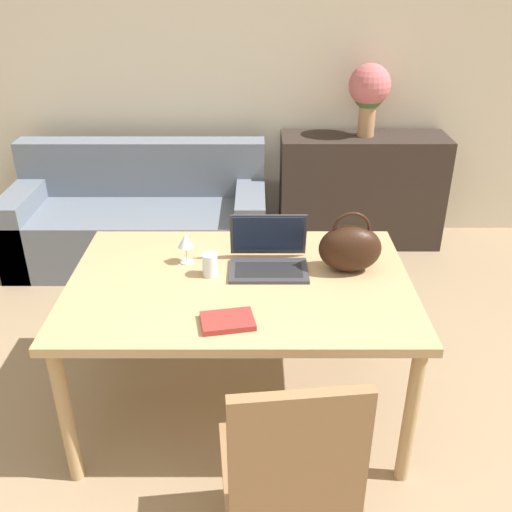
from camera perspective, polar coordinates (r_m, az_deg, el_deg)
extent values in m
cube|color=beige|center=(4.37, 0.23, 19.29)|extent=(10.00, 0.06, 2.70)
cube|color=tan|center=(2.54, -1.46, -2.80)|extent=(1.52, 1.01, 0.04)
cylinder|color=tan|center=(2.52, -18.33, -14.93)|extent=(0.06, 0.06, 0.68)
cylinder|color=tan|center=(2.47, 15.33, -15.26)|extent=(0.06, 0.06, 0.68)
cylinder|color=tan|center=(3.20, -13.80, -4.21)|extent=(0.06, 0.06, 0.68)
cylinder|color=tan|center=(3.17, 11.61, -4.30)|extent=(0.06, 0.06, 0.68)
cube|color=olive|center=(2.11, 3.13, -20.52)|extent=(0.49, 0.49, 0.05)
cube|color=olive|center=(1.78, 4.41, -19.51)|extent=(0.42, 0.09, 0.49)
cylinder|color=olive|center=(2.38, -2.48, -21.14)|extent=(0.04, 0.04, 0.39)
cylinder|color=olive|center=(2.42, 6.89, -20.32)|extent=(0.04, 0.04, 0.39)
cube|color=slate|center=(4.22, -11.25, 2.21)|extent=(1.80, 0.78, 0.42)
cube|color=slate|center=(4.33, -11.06, 8.76)|extent=(1.80, 0.20, 0.40)
cube|color=slate|center=(4.42, -21.54, 2.93)|extent=(0.20, 0.78, 0.56)
cube|color=slate|center=(4.11, -0.34, 3.11)|extent=(0.20, 0.78, 0.56)
cube|color=#332823|center=(4.43, 10.62, 6.44)|extent=(1.22, 0.40, 0.84)
cube|color=#38383D|center=(2.58, 1.44, -1.48)|extent=(0.36, 0.22, 0.02)
cube|color=black|center=(2.57, 1.45, -1.37)|extent=(0.30, 0.14, 0.00)
cube|color=#38383D|center=(2.66, 1.42, 2.17)|extent=(0.36, 0.05, 0.22)
cube|color=#19233D|center=(2.65, 1.42, 2.13)|extent=(0.33, 0.05, 0.20)
cylinder|color=silver|center=(2.55, -4.45, -0.88)|extent=(0.07, 0.07, 0.10)
cylinder|color=silver|center=(2.69, -6.74, -0.56)|extent=(0.06, 0.06, 0.01)
cylinder|color=silver|center=(2.67, -6.79, 0.22)|extent=(0.01, 0.01, 0.08)
cone|color=silver|center=(2.64, -6.87, 1.57)|extent=(0.07, 0.07, 0.06)
ellipsoid|color=black|center=(2.59, 9.56, 0.71)|extent=(0.28, 0.16, 0.22)
torus|color=black|center=(2.55, 9.72, 2.60)|extent=(0.17, 0.01, 0.17)
cylinder|color=tan|center=(4.27, 11.23, 13.31)|extent=(0.12, 0.12, 0.25)
sphere|color=#3D6B38|center=(4.24, 11.46, 15.62)|extent=(0.22, 0.22, 0.22)
sphere|color=#C6666B|center=(4.22, 11.54, 16.40)|extent=(0.29, 0.29, 0.29)
cube|color=maroon|center=(2.23, -2.70, -6.52)|extent=(0.23, 0.18, 0.02)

